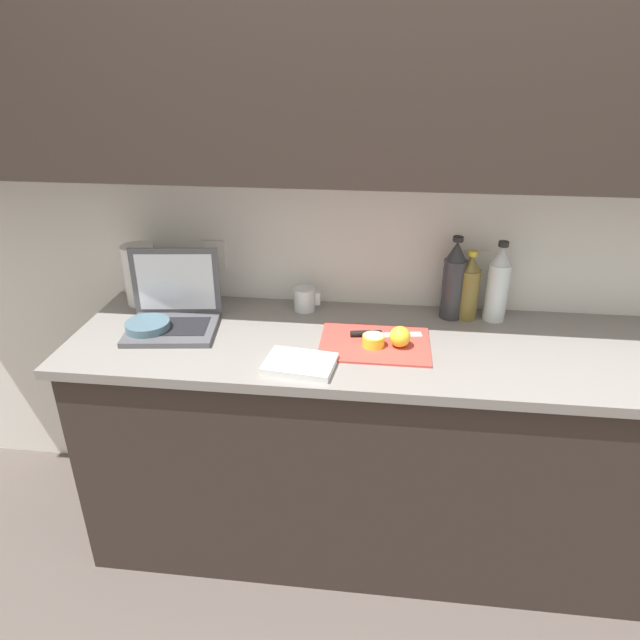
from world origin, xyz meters
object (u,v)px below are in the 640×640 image
object	(u,v)px
bottle_water_clear	(454,281)
bowl_white	(148,328)
bottle_green_soda	(498,284)
lemon_half_cut	(373,340)
bottle_oil_tall	(469,288)
paper_towel_roll	(141,275)
measuring_cup	(305,299)
cutting_board	(375,344)
laptop	(174,309)
lemon_whole_beside	(400,337)
knife	(374,334)

from	to	relation	value
bottle_water_clear	bowl_white	size ratio (longest dim) A/B	2.03
bottle_green_soda	bottle_water_clear	world-z (taller)	bottle_water_clear
lemon_half_cut	bottle_oil_tall	size ratio (longest dim) A/B	0.28
bottle_oil_tall	paper_towel_roll	distance (m)	1.27
bowl_white	paper_towel_roll	bearing A→B (deg)	115.08
bowl_white	measuring_cup	bearing A→B (deg)	27.26
bottle_water_clear	bottle_green_soda	bearing A→B (deg)	-0.00
bottle_green_soda	bottle_water_clear	size ratio (longest dim) A/B	0.96
bottle_green_soda	paper_towel_roll	size ratio (longest dim) A/B	1.28
cutting_board	bottle_green_soda	world-z (taller)	bottle_green_soda
cutting_board	bottle_green_soda	xyz separation A→B (m)	(0.44, 0.26, 0.14)
cutting_board	lemon_half_cut	world-z (taller)	lemon_half_cut
lemon_half_cut	bottle_water_clear	world-z (taller)	bottle_water_clear
laptop	paper_towel_roll	distance (m)	0.28
lemon_whole_beside	paper_towel_roll	bearing A→B (deg)	165.17
paper_towel_roll	lemon_whole_beside	bearing A→B (deg)	-14.83
knife	paper_towel_roll	size ratio (longest dim) A/B	1.07
lemon_whole_beside	bottle_oil_tall	size ratio (longest dim) A/B	0.27
cutting_board	bottle_water_clear	bearing A→B (deg)	42.94
cutting_board	knife	bearing A→B (deg)	94.79
bottle_oil_tall	bowl_white	size ratio (longest dim) A/B	1.71
laptop	lemon_whole_beside	bearing A→B (deg)	-12.73
paper_towel_roll	bottle_oil_tall	bearing A→B (deg)	0.25
bottle_green_soda	paper_towel_roll	distance (m)	1.37
bottle_oil_tall	bottle_water_clear	world-z (taller)	bottle_water_clear
bottle_water_clear	bowl_white	distance (m)	1.13
lemon_whole_beside	lemon_half_cut	bearing A→B (deg)	-176.08
cutting_board	bottle_oil_tall	distance (m)	0.44
lemon_whole_beside	bottle_oil_tall	distance (m)	0.38
cutting_board	lemon_half_cut	bearing A→B (deg)	-101.81
knife	measuring_cup	xyz separation A→B (m)	(-0.28, 0.21, 0.03)
knife	bottle_green_soda	bearing A→B (deg)	15.39
bowl_white	laptop	bearing A→B (deg)	47.73
lemon_whole_beside	bottle_water_clear	distance (m)	0.35
bottle_oil_tall	knife	bearing A→B (deg)	-148.36
bottle_green_soda	paper_towel_roll	world-z (taller)	bottle_green_soda
bottle_green_soda	bowl_white	xyz separation A→B (m)	(-1.25, -0.27, -0.12)
bottle_green_soda	measuring_cup	distance (m)	0.73
cutting_board	bowl_white	world-z (taller)	bowl_white
laptop	bottle_water_clear	xyz separation A→B (m)	(1.02, 0.19, 0.08)
bowl_white	lemon_half_cut	bearing A→B (deg)	-0.62
measuring_cup	bowl_white	size ratio (longest dim) A/B	0.66
laptop	bottle_water_clear	bearing A→B (deg)	3.73
lemon_half_cut	bowl_white	xyz separation A→B (m)	(-0.80, 0.01, -0.00)
lemon_half_cut	paper_towel_roll	size ratio (longest dim) A/B	0.32
lemon_whole_beside	bottle_water_clear	bearing A→B (deg)	54.84
bottle_water_clear	measuring_cup	distance (m)	0.57
knife	paper_towel_roll	distance (m)	0.96
laptop	cutting_board	xyz separation A→B (m)	(0.74, -0.07, -0.06)
bottle_oil_tall	paper_towel_roll	world-z (taller)	bottle_oil_tall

